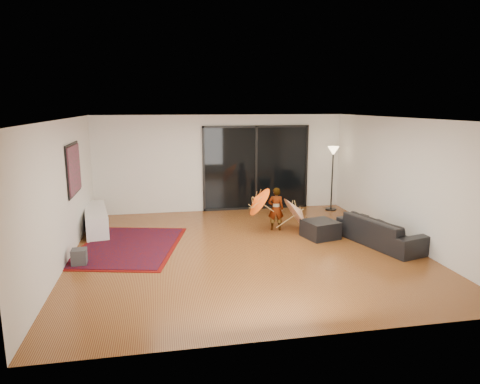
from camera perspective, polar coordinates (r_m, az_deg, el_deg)
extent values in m
plane|color=brown|center=(9.00, 0.73, -7.70)|extent=(7.00, 7.00, 0.00)
plane|color=white|center=(8.50, 0.78, 9.74)|extent=(7.00, 7.00, 0.00)
plane|color=silver|center=(12.06, -2.53, 3.84)|extent=(7.00, 0.00, 7.00)
plane|color=silver|center=(5.36, 8.17, -6.16)|extent=(7.00, 0.00, 7.00)
plane|color=silver|center=(8.68, -22.54, -0.09)|extent=(0.00, 7.00, 7.00)
plane|color=silver|center=(9.94, 20.95, 1.41)|extent=(0.00, 7.00, 7.00)
cube|color=black|center=(12.23, 2.15, 3.24)|extent=(3.00, 0.04, 2.40)
cube|color=black|center=(12.09, 2.21, 8.72)|extent=(3.06, 0.06, 0.06)
cube|color=black|center=(12.43, 2.13, -2.11)|extent=(3.06, 0.06, 0.06)
cube|color=black|center=(12.21, 2.17, 3.23)|extent=(0.06, 0.06, 2.40)
cube|color=black|center=(9.59, -21.34, 2.86)|extent=(0.02, 1.28, 1.08)
cube|color=#1D4A34|center=(9.59, -21.22, 2.87)|extent=(0.03, 1.18, 0.98)
cube|color=white|center=(10.83, -18.65, -3.51)|extent=(0.80, 1.98, 0.53)
cube|color=#424244|center=(8.69, -20.65, -8.12)|extent=(0.28, 0.28, 0.31)
cube|color=#620B08|center=(9.47, -14.62, -7.06)|extent=(2.59, 3.19, 0.01)
cube|color=#5E090A|center=(9.47, -14.62, -7.02)|extent=(2.40, 2.99, 0.02)
imported|color=black|center=(9.74, 18.31, -4.95)|extent=(1.33, 2.19, 0.60)
cube|color=black|center=(9.91, 10.66, -4.90)|extent=(0.84, 0.84, 0.39)
cylinder|color=black|center=(12.59, 12.01, -2.25)|extent=(0.31, 0.31, 0.03)
cylinder|color=black|center=(12.43, 12.17, 1.43)|extent=(0.04, 0.04, 1.68)
cone|color=#FFD899|center=(12.31, 12.34, 5.38)|extent=(0.31, 0.31, 0.25)
imported|color=#999999|center=(10.28, 4.80, -2.25)|extent=(0.42, 0.31, 1.04)
cone|color=#FF540D|center=(10.05, 1.87, -1.28)|extent=(0.58, 0.75, 0.71)
cylinder|color=#A88348|center=(10.13, 1.86, -3.13)|extent=(0.42, 0.02, 0.31)
cylinder|color=#A88348|center=(10.03, 1.88, -0.70)|extent=(0.05, 0.02, 0.05)
cone|color=white|center=(10.32, 8.24, -2.38)|extent=(0.67, 0.94, 0.89)
cylinder|color=#A88348|center=(10.41, 8.18, -4.35)|extent=(0.48, 0.02, 0.32)
cylinder|color=#A88348|center=(10.29, 8.26, -1.75)|extent=(0.06, 0.02, 0.05)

